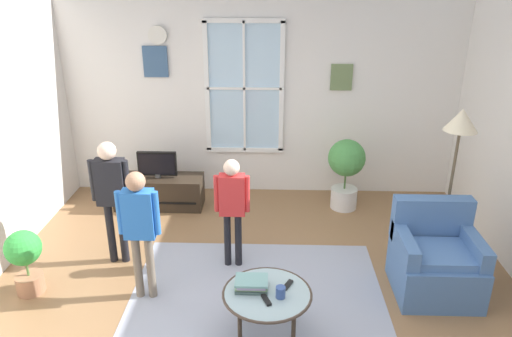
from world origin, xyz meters
TOP-DOWN VIEW (x-y plane):
  - ground_plane at (0.00, 0.00)m, footprint 5.85×6.10m
  - back_wall at (-0.01, 2.81)m, footprint 5.25×0.17m
  - area_rug at (0.03, 0.13)m, footprint 2.43×2.22m
  - tv_stand at (-1.32, 2.19)m, footprint 1.14×0.44m
  - television at (-1.32, 2.18)m, footprint 0.50×0.08m
  - armchair at (1.74, 0.46)m, footprint 0.76×0.74m
  - coffee_table at (0.13, -0.26)m, footprint 0.75×0.75m
  - book_stack at (0.00, -0.21)m, footprint 0.27×0.20m
  - cup at (0.24, -0.31)m, footprint 0.08×0.08m
  - remote_near_books at (0.13, -0.37)m, footprint 0.09×0.14m
  - remote_near_cup at (0.30, -0.16)m, footprint 0.10×0.14m
  - person_red_shirt at (-0.24, 0.83)m, footprint 0.36×0.16m
  - person_black_shirt at (-1.47, 0.86)m, footprint 0.41×0.19m
  - person_blue_shirt at (-1.03, 0.26)m, footprint 0.39×0.18m
  - potted_plant_by_window at (1.11, 2.22)m, footprint 0.48×0.48m
  - potted_plant_corner at (-2.17, 0.29)m, footprint 0.34×0.34m
  - floor_lamp at (1.97, 0.97)m, footprint 0.32×0.32m

SIDE VIEW (x-z plane):
  - ground_plane at x=0.00m, z-range -0.02..0.00m
  - area_rug at x=0.03m, z-range 0.00..0.01m
  - tv_stand at x=-1.32m, z-range 0.00..0.42m
  - armchair at x=1.74m, z-range -0.11..0.76m
  - potted_plant_corner at x=-2.17m, z-range 0.06..0.72m
  - coffee_table at x=0.13m, z-range 0.19..0.64m
  - remote_near_books at x=0.13m, z-range 0.45..0.47m
  - remote_near_cup at x=0.30m, z-range 0.45..0.47m
  - book_stack at x=0.00m, z-range 0.45..0.54m
  - cup at x=0.24m, z-range 0.45..0.54m
  - potted_plant_by_window at x=1.11m, z-range 0.10..1.04m
  - television at x=-1.32m, z-range 0.42..0.78m
  - person_red_shirt at x=-0.24m, z-range 0.15..1.35m
  - person_blue_shirt at x=-1.03m, z-range 0.16..1.45m
  - person_black_shirt at x=-1.47m, z-range 0.17..1.53m
  - back_wall at x=-0.01m, z-range 0.01..2.72m
  - floor_lamp at x=1.97m, z-range 0.57..2.26m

